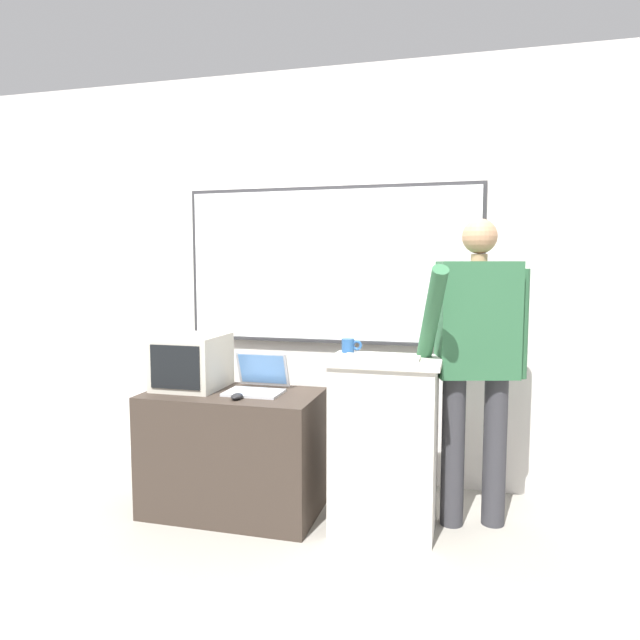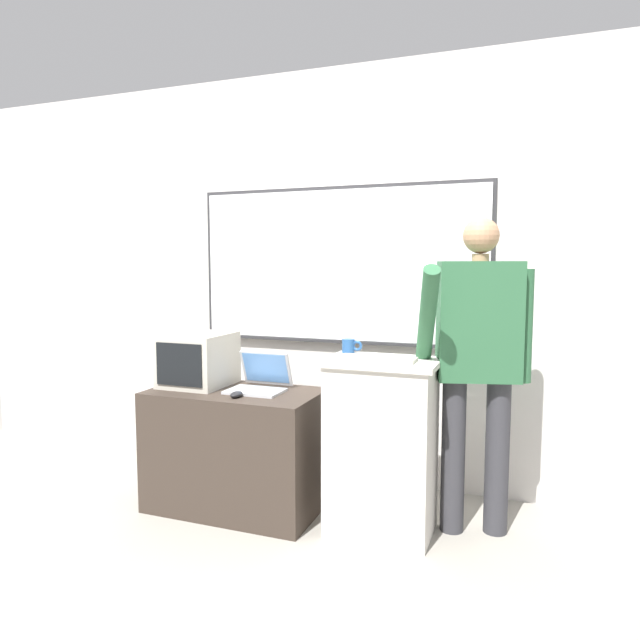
{
  "view_description": "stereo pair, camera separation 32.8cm",
  "coord_description": "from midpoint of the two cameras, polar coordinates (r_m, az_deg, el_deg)",
  "views": [
    {
      "loc": [
        0.93,
        -2.7,
        1.49
      ],
      "look_at": [
        0.09,
        0.45,
        1.17
      ],
      "focal_mm": 32.0,
      "sensor_mm": 36.0,
      "label": 1
    },
    {
      "loc": [
        1.24,
        -2.6,
        1.49
      ],
      "look_at": [
        0.09,
        0.45,
        1.17
      ],
      "focal_mm": 32.0,
      "sensor_mm": 36.0,
      "label": 2
    }
  ],
  "objects": [
    {
      "name": "ground_plane",
      "position": [
        3.23,
        -1.49,
        -21.8
      ],
      "size": [
        30.0,
        30.0,
        0.0
      ],
      "primitive_type": "plane",
      "color": "gray"
    },
    {
      "name": "back_wall",
      "position": [
        3.94,
        4.67,
        4.27
      ],
      "size": [
        6.4,
        0.17,
        2.78
      ],
      "color": "silver",
      "rests_on": "ground_plane"
    },
    {
      "name": "lectern_podium",
      "position": [
        3.24,
        9.11,
        -12.38
      ],
      "size": [
        0.61,
        0.42,
        0.97
      ],
      "color": "beige",
      "rests_on": "ground_plane"
    },
    {
      "name": "side_desk",
      "position": [
        3.56,
        -5.75,
        -12.78
      ],
      "size": [
        1.02,
        0.56,
        0.73
      ],
      "color": "#382D26",
      "rests_on": "ground_plane"
    },
    {
      "name": "person_presenter",
      "position": [
        3.24,
        18.33,
        -3.18
      ],
      "size": [
        0.61,
        0.64,
        1.73
      ],
      "rotation": [
        0.0,
        0.0,
        0.27
      ],
      "color": "#333338",
      "rests_on": "ground_plane"
    },
    {
      "name": "laptop",
      "position": [
        3.45,
        -3.29,
        -6.06
      ],
      "size": [
        0.33,
        0.31,
        0.22
      ],
      "color": "#B7BABF",
      "rests_on": "side_desk"
    },
    {
      "name": "wireless_keyboard",
      "position": [
        3.08,
        8.83,
        -3.87
      ],
      "size": [
        0.41,
        0.14,
        0.02
      ],
      "color": "beige",
      "rests_on": "lectern_podium"
    },
    {
      "name": "computer_mouse_by_laptop",
      "position": [
        3.28,
        -5.53,
        -7.45
      ],
      "size": [
        0.06,
        0.1,
        0.03
      ],
      "color": "black",
      "rests_on": "side_desk"
    },
    {
      "name": "crt_monitor",
      "position": [
        3.62,
        -9.59,
        -3.92
      ],
      "size": [
        0.38,
        0.42,
        0.33
      ],
      "color": "#BCB7A8",
      "rests_on": "side_desk"
    },
    {
      "name": "coffee_mug",
      "position": [
        3.31,
        5.8,
        -2.62
      ],
      "size": [
        0.12,
        0.07,
        0.08
      ],
      "color": "#234C84",
      "rests_on": "lectern_podium"
    }
  ]
}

